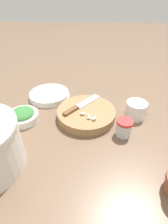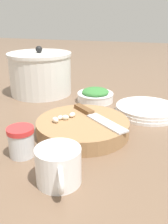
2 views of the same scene
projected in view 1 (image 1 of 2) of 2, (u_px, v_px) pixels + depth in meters
ground_plane at (80, 121)px, 0.80m from camera, size 5.00×5.00×0.00m
cutting_board at (86, 114)px, 0.81m from camera, size 0.27×0.27×0.04m
chef_knife at (80, 106)px, 0.81m from camera, size 0.17×0.19×0.01m
garlic_cloves at (89, 116)px, 0.74m from camera, size 0.08×0.06×0.02m
herb_bowl at (23, 116)px, 0.79m from camera, size 0.14×0.14×0.05m
spice_jar at (124, 128)px, 0.70m from camera, size 0.07×0.07×0.07m
coffee_mug at (136, 110)px, 0.80m from camera, size 0.12×0.09×0.08m
plate_stack at (49, 95)px, 0.95m from camera, size 0.22×0.22×0.03m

